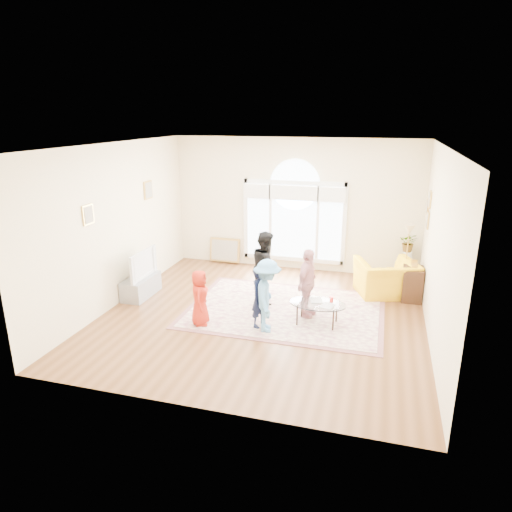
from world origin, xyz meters
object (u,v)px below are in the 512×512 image
(area_rug, at_px, (285,310))
(coffee_table, at_px, (317,304))
(tv_console, at_px, (141,286))
(television, at_px, (140,264))
(armchair, at_px, (386,278))

(area_rug, distance_m, coffee_table, 0.92)
(area_rug, xyz_separation_m, coffee_table, (0.69, -0.46, 0.39))
(tv_console, relative_size, television, 0.98)
(armchair, bearing_deg, coffee_table, 35.93)
(coffee_table, distance_m, armchair, 2.17)
(television, xyz_separation_m, coffee_table, (3.80, -0.37, -0.32))
(area_rug, height_order, tv_console, tv_console)
(area_rug, height_order, armchair, armchair)
(area_rug, distance_m, television, 3.19)
(area_rug, height_order, coffee_table, coffee_table)
(television, relative_size, coffee_table, 0.96)
(television, bearing_deg, coffee_table, -5.50)
(area_rug, distance_m, tv_console, 3.12)
(coffee_table, bearing_deg, television, 177.50)
(television, xyz_separation_m, armchair, (4.99, 1.44, -0.33))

